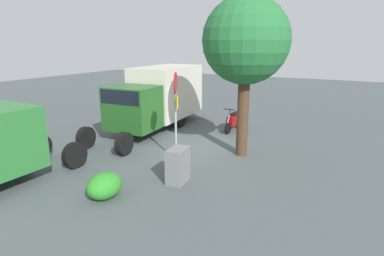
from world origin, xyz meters
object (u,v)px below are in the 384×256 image
box_truck_near (158,95)px  stop_sign (176,103)px  bike_rack_hoop (180,168)px  utility_cabinet (178,165)px  street_tree (246,42)px  motorcycle (234,120)px

box_truck_near → stop_sign: (3.59, 3.20, 0.49)m
bike_rack_hoop → utility_cabinet: bearing=26.9°
street_tree → bike_rack_hoop: 4.99m
stop_sign → bike_rack_hoop: (0.61, 0.52, -2.13)m
box_truck_near → bike_rack_hoop: box_truck_near is taller
box_truck_near → motorcycle: size_ratio=4.24×
box_truck_near → utility_cabinet: box_truck_near is taller
box_truck_near → stop_sign: 4.83m
box_truck_near → bike_rack_hoop: 5.85m
motorcycle → street_tree: bearing=29.4°
motorcycle → utility_cabinet: motorcycle is taller
street_tree → stop_sign: bearing=-48.8°
box_truck_near → utility_cabinet: 6.79m
box_truck_near → utility_cabinet: (5.21, 4.22, -1.11)m
stop_sign → street_tree: street_tree is taller
street_tree → box_truck_near: bearing=-110.6°
utility_cabinet → bike_rack_hoop: utility_cabinet is taller
box_truck_near → stop_sign: size_ratio=2.40×
street_tree → utility_cabinet: (3.29, -0.89, -3.67)m
stop_sign → street_tree: bearing=131.2°
stop_sign → street_tree: (-1.67, 1.91, 2.07)m
motorcycle → bike_rack_hoop: size_ratio=2.13×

